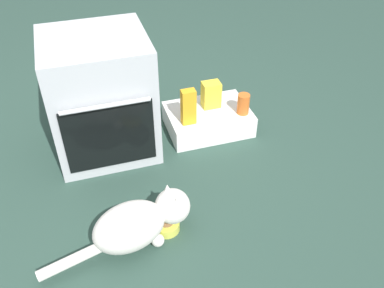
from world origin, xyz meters
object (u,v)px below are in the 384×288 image
(oven, at_px, (101,97))
(pantry_cabinet, at_px, (208,119))
(cat, at_px, (139,223))
(juice_carton, at_px, (188,107))
(food_bowl, at_px, (167,225))
(sauce_jar, at_px, (243,104))
(snack_bag, at_px, (211,95))

(oven, bearing_deg, pantry_cabinet, -1.29)
(cat, distance_m, juice_carton, 0.88)
(pantry_cabinet, distance_m, cat, 1.04)
(cat, bearing_deg, pantry_cabinet, 38.72)
(food_bowl, xyz_separation_m, sauce_jar, (0.71, 0.68, 0.19))
(sauce_jar, distance_m, snack_bag, 0.23)
(food_bowl, height_order, cat, cat)
(cat, height_order, sauce_jar, sauce_jar)
(cat, relative_size, snack_bag, 4.38)
(sauce_jar, height_order, juice_carton, juice_carton)
(food_bowl, relative_size, snack_bag, 0.77)
(oven, relative_size, snack_bag, 4.21)
(oven, xyz_separation_m, cat, (0.04, -0.83, -0.24))
(oven, bearing_deg, cat, -87.10)
(pantry_cabinet, distance_m, food_bowl, 0.93)
(pantry_cabinet, relative_size, cat, 0.70)
(sauce_jar, height_order, snack_bag, snack_bag)
(oven, distance_m, food_bowl, 0.89)
(oven, height_order, juice_carton, oven)
(juice_carton, bearing_deg, sauce_jar, -0.52)
(sauce_jar, bearing_deg, oven, 172.95)
(food_bowl, distance_m, juice_carton, 0.80)
(food_bowl, distance_m, cat, 0.18)
(sauce_jar, bearing_deg, cat, -139.94)
(snack_bag, bearing_deg, oven, -177.52)
(pantry_cabinet, bearing_deg, sauce_jar, -24.51)
(snack_bag, bearing_deg, juice_carton, -145.39)
(sauce_jar, bearing_deg, snack_bag, 141.08)
(pantry_cabinet, bearing_deg, oven, 178.71)
(food_bowl, xyz_separation_m, cat, (-0.15, -0.03, 0.11))
(cat, bearing_deg, snack_bag, 38.87)
(oven, distance_m, sauce_jar, 0.92)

